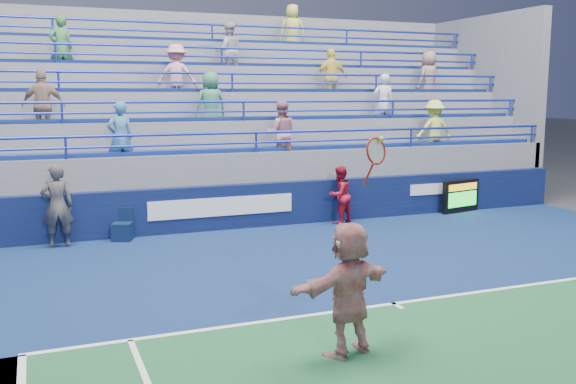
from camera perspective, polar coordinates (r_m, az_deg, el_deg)
name	(u,v)px	position (r m, az deg, el deg)	size (l,w,h in m)	color
ground	(394,305)	(10.44, 9.39, -9.88)	(120.00, 120.00, 0.00)	#333538
sponsor_wall	(259,205)	(16.05, -2.56, -1.16)	(18.00, 0.32, 1.10)	#0A133B
bleacher_stand	(218,153)	(19.49, -6.25, 3.51)	(18.00, 5.60, 6.13)	slate
serve_speed_board	(461,196)	(18.59, 15.09, -0.37)	(1.33, 0.42, 0.92)	black
judge_chair	(122,230)	(15.03, -14.51, -3.33)	(0.55, 0.56, 0.74)	#0C1B3C
tennis_player	(349,288)	(8.23, 5.43, -8.54)	(1.69, 0.97, 2.79)	silver
line_judge	(57,206)	(14.67, -19.83, -1.17)	(0.67, 0.44, 1.83)	#121433
ball_girl	(339,195)	(16.42, 4.60, -0.27)	(0.72, 0.56, 1.49)	#A91326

